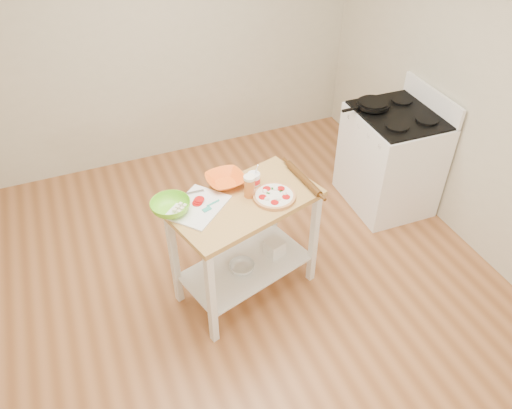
{
  "coord_description": "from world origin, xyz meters",
  "views": [
    {
      "loc": [
        -0.93,
        -2.39,
        3.04
      ],
      "look_at": [
        0.12,
        0.15,
        0.79
      ],
      "focal_mm": 35.0,
      "sensor_mm": 36.0,
      "label": 1
    }
  ],
  "objects": [
    {
      "name": "skillet",
      "position": [
        1.49,
        0.82,
        0.97
      ],
      "size": [
        0.45,
        0.29,
        0.03
      ],
      "rotation": [
        0.0,
        0.0,
        0.02
      ],
      "color": "black",
      "rests_on": "gas_stove"
    },
    {
      "name": "shelf_bin",
      "position": [
        0.27,
        0.13,
        0.32
      ],
      "size": [
        0.16,
        0.16,
        0.13
      ],
      "primitive_type": "cube",
      "rotation": [
        0.0,
        0.0,
        0.28
      ],
      "color": "white",
      "rests_on": "prep_island"
    },
    {
      "name": "yogurt_tub",
      "position": [
        0.13,
        0.22,
        0.95
      ],
      "size": [
        0.09,
        0.09,
        0.19
      ],
      "color": "white",
      "rests_on": "prep_island"
    },
    {
      "name": "room_shell",
      "position": [
        0.0,
        0.0,
        1.35
      ],
      "size": [
        4.04,
        4.54,
        2.74
      ],
      "color": "#A4673C",
      "rests_on": "ground"
    },
    {
      "name": "shelf_glass_bowl",
      "position": [
        -0.03,
        0.06,
        0.29
      ],
      "size": [
        0.26,
        0.26,
        0.06
      ],
      "primitive_type": "imported",
      "rotation": [
        0.0,
        0.0,
        0.47
      ],
      "color": "silver",
      "rests_on": "prep_island"
    },
    {
      "name": "pizza",
      "position": [
        0.21,
        0.04,
        0.92
      ],
      "size": [
        0.3,
        0.3,
        0.05
      ],
      "rotation": [
        0.0,
        0.0,
        0.3
      ],
      "color": "tan",
      "rests_on": "prep_island"
    },
    {
      "name": "knife",
      "position": [
        -0.39,
        0.29,
        0.92
      ],
      "size": [
        0.27,
        0.03,
        0.01
      ],
      "rotation": [
        0.0,
        0.0,
        -0.06
      ],
      "color": "silver",
      "rests_on": "cutting_board"
    },
    {
      "name": "spatula",
      "position": [
        -0.23,
        0.11,
        0.92
      ],
      "size": [
        0.14,
        0.09,
        0.01
      ],
      "rotation": [
        0.0,
        0.0,
        0.31
      ],
      "color": "teal",
      "rests_on": "cutting_board"
    },
    {
      "name": "rolling_pin",
      "position": [
        0.48,
        0.13,
        0.92
      ],
      "size": [
        0.09,
        0.43,
        0.05
      ],
      "primitive_type": "cylinder",
      "rotation": [
        1.57,
        0.0,
        0.09
      ],
      "color": "#502F12",
      "rests_on": "prep_island"
    },
    {
      "name": "green_bowl",
      "position": [
        -0.48,
        0.17,
        0.94
      ],
      "size": [
        0.37,
        0.37,
        0.08
      ],
      "primitive_type": "imported",
      "rotation": [
        0.0,
        0.0,
        0.55
      ],
      "color": "#72D325",
      "rests_on": "prep_island"
    },
    {
      "name": "beer_pint",
      "position": [
        0.07,
        0.13,
        0.98
      ],
      "size": [
        0.08,
        0.08,
        0.16
      ],
      "color": "#C3672C",
      "rests_on": "prep_island"
    },
    {
      "name": "orange_bowl",
      "position": [
        -0.04,
        0.32,
        0.93
      ],
      "size": [
        0.28,
        0.28,
        0.07
      ],
      "primitive_type": "imported",
      "rotation": [
        0.0,
        0.0,
        0.04
      ],
      "color": "orange",
      "rests_on": "prep_island"
    },
    {
      "name": "cutting_board",
      "position": [
        -0.31,
        0.14,
        0.91
      ],
      "size": [
        0.5,
        0.49,
        0.04
      ],
      "rotation": [
        0.0,
        0.0,
        0.71
      ],
      "color": "white",
      "rests_on": "prep_island"
    },
    {
      "name": "gas_stove",
      "position": [
        1.66,
        0.64,
        0.47
      ],
      "size": [
        0.7,
        0.81,
        1.11
      ],
      "rotation": [
        0.0,
        0.0,
        -0.03
      ],
      "color": "white",
      "rests_on": "ground"
    },
    {
      "name": "prep_island",
      "position": [
        0.02,
        0.09,
        0.64
      ],
      "size": [
        1.15,
        0.83,
        0.9
      ],
      "rotation": [
        0.0,
        0.0,
        0.28
      ],
      "color": "tan",
      "rests_on": "ground"
    }
  ]
}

